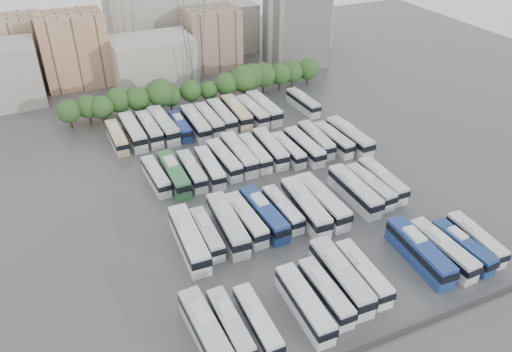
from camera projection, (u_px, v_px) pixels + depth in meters
name	position (u px, v px, depth m)	size (l,w,h in m)	color
ground	(277.00, 197.00, 86.86)	(220.00, 220.00, 0.00)	#424447
parapet	(394.00, 336.00, 61.32)	(56.00, 0.50, 0.50)	#2D2D30
tree_line	(205.00, 87.00, 117.47)	(64.28, 8.07, 8.47)	black
city_buildings	(137.00, 41.00, 135.38)	(102.00, 35.00, 20.00)	#9E998E
apartment_tower	(296.00, 18.00, 136.18)	(14.00, 14.00, 26.00)	silver
electricity_pylon	(192.00, 17.00, 115.99)	(9.00, 6.91, 33.83)	slate
bus_r0_s0	(207.00, 332.00, 59.66)	(3.40, 12.89, 4.01)	silver
bus_r0_s1	(230.00, 325.00, 60.94)	(2.51, 10.97, 3.43)	silver
bus_r0_s2	(257.00, 321.00, 61.42)	(2.45, 10.93, 3.43)	white
bus_r0_s4	(304.00, 303.00, 63.60)	(2.95, 12.36, 3.86)	white
bus_r0_s5	(325.00, 292.00, 65.48)	(2.48, 11.28, 3.54)	silver
bus_r0_s6	(341.00, 276.00, 67.52)	(3.39, 13.50, 4.21)	silver
bus_r0_s7	(363.00, 272.00, 68.50)	(2.85, 11.57, 3.61)	white
bus_r0_s10	(419.00, 251.00, 71.86)	(3.53, 13.32, 4.14)	navy
bus_r0_s11	(442.00, 249.00, 72.42)	(3.02, 12.29, 3.83)	silver
bus_r0_s12	(462.00, 247.00, 73.19)	(2.84, 11.08, 3.45)	navy
bus_r0_s13	(476.00, 239.00, 74.70)	(2.93, 11.06, 3.44)	silver
bus_r1_s1	(189.00, 239.00, 74.11)	(3.39, 13.70, 4.27)	white
bus_r1_s2	(207.00, 233.00, 75.84)	(2.58, 10.91, 3.41)	silver
bus_r1_s3	(228.00, 224.00, 77.12)	(3.54, 13.60, 4.23)	silver
bus_r1_s4	(246.00, 219.00, 78.59)	(2.99, 12.01, 3.74)	silver
bus_r1_s5	(264.00, 214.00, 79.54)	(3.40, 12.88, 4.00)	navy
bus_r1_s6	(283.00, 209.00, 81.11)	(2.64, 10.96, 3.42)	white
bus_r1_s7	(305.00, 206.00, 80.97)	(3.67, 13.75, 4.27)	silver
bus_r1_s8	(322.00, 201.00, 82.32)	(3.24, 13.51, 4.22)	silver
bus_r1_s10	(354.00, 191.00, 84.97)	(2.87, 13.06, 4.10)	silver
bus_r1_s11	(370.00, 186.00, 86.49)	(3.05, 11.89, 3.70)	silver
bus_r1_s12	(382.00, 180.00, 88.04)	(2.79, 12.12, 3.79)	silver
bus_r2_s1	(156.00, 176.00, 89.53)	(2.95, 11.13, 3.46)	silver
bus_r2_s2	(174.00, 174.00, 89.60)	(2.84, 12.80, 4.01)	#30703E
bus_r2_s3	(192.00, 171.00, 90.87)	(2.56, 11.45, 3.59)	silver
bus_r2_s4	(210.00, 167.00, 91.80)	(3.00, 11.88, 3.70)	white
bus_r2_s5	(224.00, 159.00, 94.06)	(3.09, 12.23, 3.81)	silver
bus_r2_s6	(239.00, 154.00, 95.52)	(2.90, 13.15, 4.12)	silver
bus_r2_s7	(255.00, 152.00, 96.43)	(2.74, 11.58, 3.62)	silver
bus_r2_s8	(270.00, 148.00, 97.75)	(3.22, 12.59, 3.92)	silver
bus_r2_s9	(288.00, 149.00, 97.63)	(2.61, 10.95, 3.42)	silver
bus_r2_s10	(304.00, 146.00, 98.31)	(2.91, 12.31, 3.85)	silver
bus_r2_s11	(316.00, 139.00, 100.80)	(3.23, 12.18, 3.78)	silver
bus_r2_s12	(333.00, 139.00, 100.95)	(3.13, 11.83, 3.68)	silver
bus_r2_s13	(349.00, 136.00, 101.38)	(3.37, 13.51, 4.21)	silver
bus_r3_s0	(117.00, 137.00, 101.72)	(2.76, 11.67, 3.65)	beige
bus_r3_s1	(133.00, 131.00, 103.40)	(3.32, 13.29, 4.14)	silver
bus_r3_s2	(150.00, 128.00, 104.67)	(3.02, 12.59, 3.93)	silver
bus_r3_s3	(163.00, 125.00, 105.63)	(3.67, 13.82, 4.30)	silver
bus_r3_s4	(180.00, 126.00, 106.28)	(2.57, 10.86, 3.39)	navy
bus_r3_s5	(196.00, 123.00, 106.66)	(2.87, 13.17, 4.13)	silver
bus_r3_s6	(209.00, 119.00, 108.32)	(2.93, 12.52, 3.91)	silver
bus_r3_s7	(222.00, 116.00, 109.87)	(2.90, 12.71, 3.98)	silver
bus_r3_s8	(237.00, 112.00, 111.25)	(3.32, 13.35, 4.16)	beige
bus_r3_s9	(252.00, 111.00, 111.81)	(3.28, 12.66, 3.94)	silver
bus_r3_s10	(264.00, 108.00, 113.10)	(3.28, 13.51, 4.22)	silver
bus_r3_s13	(303.00, 102.00, 116.28)	(3.06, 11.84, 3.68)	silver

